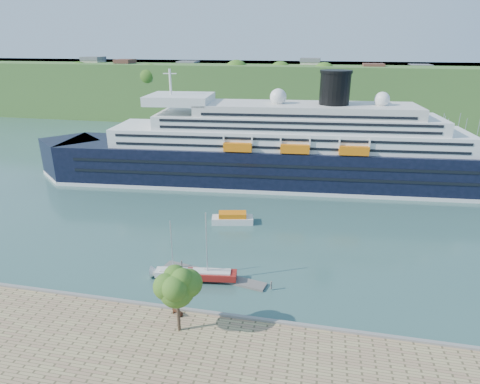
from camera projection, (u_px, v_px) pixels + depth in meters
name	position (u px, v px, depth m)	size (l,w,h in m)	color
ground	(175.00, 314.00, 52.22)	(400.00, 400.00, 0.00)	#2D514C
far_hillside	(287.00, 91.00, 180.76)	(400.00, 50.00, 24.00)	#3C6026
quay_coping	(174.00, 308.00, 51.63)	(220.00, 0.50, 0.30)	slate
cruise_ship	(277.00, 129.00, 95.88)	(121.74, 17.73, 27.34)	black
park_bench	(178.00, 311.00, 50.44)	(1.47, 0.60, 0.94)	#4F2A16
promenade_tree	(177.00, 297.00, 46.29)	(5.58, 5.58, 9.24)	#2C5A17
floating_pontoon	(213.00, 275.00, 60.54)	(16.53, 2.02, 0.37)	#655F59
sailboat_white_near	(175.00, 252.00, 58.59)	(6.99, 1.94, 9.03)	silver
sailboat_red	(211.00, 250.00, 57.54)	(8.17, 2.27, 10.56)	maroon
tender_launch	(233.00, 218.00, 78.01)	(8.08, 2.76, 2.23)	orange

